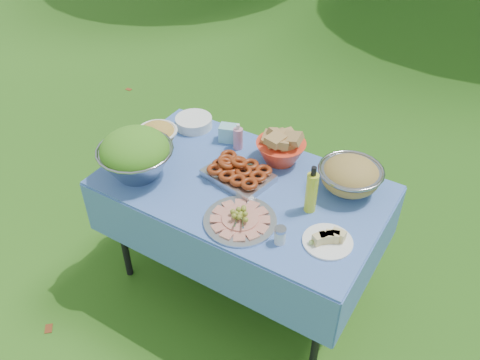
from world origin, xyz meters
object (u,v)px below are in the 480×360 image
at_px(plate_stack, 194,122).
at_px(charcuterie_platter, 240,215).
at_px(salad_bowl, 135,154).
at_px(bread_bowl, 281,147).
at_px(pasta_bowl_steel, 350,175).
at_px(oil_bottle, 312,189).
at_px(picnic_table, 242,236).

height_order(plate_stack, charcuterie_platter, charcuterie_platter).
xyz_separation_m(salad_bowl, bread_bowl, (0.59, 0.50, -0.04)).
bearing_deg(charcuterie_platter, plate_stack, 140.18).
xyz_separation_m(plate_stack, pasta_bowl_steel, (1.01, -0.06, 0.06)).
distance_m(charcuterie_platter, oil_bottle, 0.36).
bearing_deg(oil_bottle, picnic_table, -179.25).
xyz_separation_m(picnic_table, salad_bowl, (-0.52, -0.22, 0.51)).
xyz_separation_m(picnic_table, charcuterie_platter, (0.14, -0.24, 0.42)).
bearing_deg(bread_bowl, picnic_table, -103.66).
xyz_separation_m(salad_bowl, oil_bottle, (0.90, 0.22, 0.00)).
bearing_deg(pasta_bowl_steel, charcuterie_platter, -124.70).
bearing_deg(plate_stack, bread_bowl, -2.52).
distance_m(pasta_bowl_steel, charcuterie_platter, 0.61).
relative_size(pasta_bowl_steel, charcuterie_platter, 0.93).
distance_m(bread_bowl, charcuterie_platter, 0.53).
bearing_deg(salad_bowl, picnic_table, 22.72).
bearing_deg(plate_stack, salad_bowl, -88.50).
height_order(picnic_table, oil_bottle, oil_bottle).
bearing_deg(picnic_table, plate_stack, 149.65).
relative_size(picnic_table, charcuterie_platter, 4.16).
distance_m(salad_bowl, plate_stack, 0.54).
xyz_separation_m(picnic_table, plate_stack, (-0.53, 0.31, 0.41)).
height_order(picnic_table, plate_stack, plate_stack).
relative_size(plate_stack, charcuterie_platter, 0.62).
height_order(plate_stack, bread_bowl, bread_bowl).
xyz_separation_m(bread_bowl, pasta_bowl_steel, (0.41, -0.03, -0.00)).
xyz_separation_m(picnic_table, oil_bottle, (0.38, 0.01, 0.51)).
bearing_deg(salad_bowl, pasta_bowl_steel, 25.26).
relative_size(salad_bowl, pasta_bowl_steel, 1.21).
bearing_deg(salad_bowl, plate_stack, 91.50).
relative_size(plate_stack, bread_bowl, 0.81).
height_order(charcuterie_platter, oil_bottle, oil_bottle).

